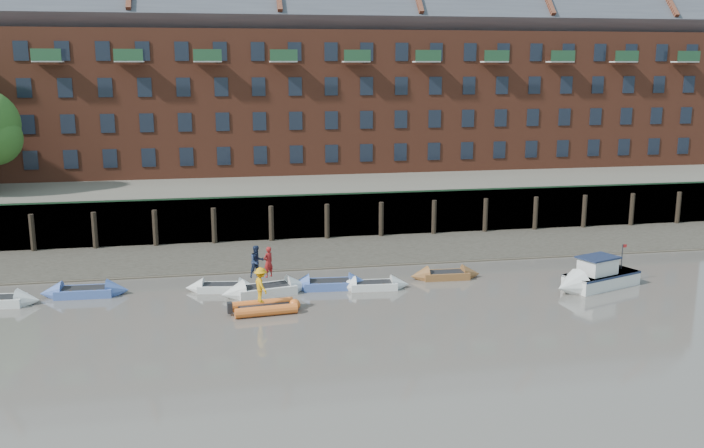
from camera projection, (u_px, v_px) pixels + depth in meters
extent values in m
plane|color=#5F5952|center=(358.00, 354.00, 32.52)|extent=(220.00, 220.00, 0.00)
cube|color=#3D382F|center=(306.00, 253.00, 49.81)|extent=(110.00, 8.00, 0.50)
cube|color=#4C4336|center=(313.00, 267.00, 46.55)|extent=(110.00, 1.60, 0.10)
cube|color=#2D2A26|center=(298.00, 217.00, 53.70)|extent=(110.00, 0.80, 3.20)
cylinder|color=black|center=(32.00, 233.00, 49.88)|extent=(0.36, 0.36, 2.60)
cylinder|color=black|center=(95.00, 231.00, 50.60)|extent=(0.36, 0.36, 2.60)
cylinder|color=black|center=(155.00, 229.00, 51.33)|extent=(0.36, 0.36, 2.60)
cylinder|color=black|center=(214.00, 226.00, 52.05)|extent=(0.36, 0.36, 2.60)
cylinder|color=black|center=(271.00, 224.00, 52.78)|extent=(0.36, 0.36, 2.60)
cylinder|color=black|center=(327.00, 222.00, 53.51)|extent=(0.36, 0.36, 2.60)
cylinder|color=black|center=(381.00, 220.00, 54.23)|extent=(0.36, 0.36, 2.60)
cylinder|color=black|center=(434.00, 218.00, 54.96)|extent=(0.36, 0.36, 2.60)
cylinder|color=black|center=(485.00, 216.00, 55.68)|extent=(0.36, 0.36, 2.60)
cylinder|color=black|center=(535.00, 214.00, 56.41)|extent=(0.36, 0.36, 2.60)
cylinder|color=black|center=(584.00, 212.00, 57.14)|extent=(0.36, 0.36, 2.60)
cylinder|color=black|center=(632.00, 210.00, 57.86)|extent=(0.36, 0.36, 2.60)
cylinder|color=black|center=(678.00, 208.00, 58.59)|extent=(0.36, 0.36, 2.60)
cube|color=#264C2D|center=(298.00, 195.00, 53.07)|extent=(110.00, 0.06, 0.10)
cube|color=#5E594D|center=(281.00, 187.00, 66.77)|extent=(110.00, 28.00, 3.20)
cube|color=brown|center=(278.00, 101.00, 66.13)|extent=(80.00, 10.00, 12.00)
cube|color=#42444C|center=(276.00, 17.00, 64.62)|extent=(80.60, 15.56, 15.56)
cube|color=black|center=(31.00, 160.00, 58.56)|extent=(1.10, 0.12, 1.50)
cube|color=black|center=(71.00, 159.00, 59.11)|extent=(1.10, 0.12, 1.50)
cube|color=black|center=(110.00, 158.00, 59.65)|extent=(1.10, 0.12, 1.50)
cube|color=black|center=(149.00, 158.00, 60.20)|extent=(1.10, 0.12, 1.50)
cube|color=black|center=(187.00, 157.00, 60.74)|extent=(1.10, 0.12, 1.50)
cube|color=black|center=(224.00, 156.00, 61.29)|extent=(1.10, 0.12, 1.50)
cube|color=black|center=(260.00, 155.00, 61.83)|extent=(1.10, 0.12, 1.50)
cube|color=black|center=(296.00, 154.00, 62.37)|extent=(1.10, 0.12, 1.50)
cube|color=black|center=(332.00, 154.00, 62.92)|extent=(1.10, 0.12, 1.50)
cube|color=black|center=(366.00, 153.00, 63.46)|extent=(1.10, 0.12, 1.50)
cube|color=black|center=(400.00, 152.00, 64.01)|extent=(1.10, 0.12, 1.50)
cube|color=black|center=(434.00, 151.00, 64.55)|extent=(1.10, 0.12, 1.50)
cube|color=black|center=(467.00, 151.00, 65.10)|extent=(1.10, 0.12, 1.50)
cube|color=black|center=(499.00, 150.00, 65.64)|extent=(1.10, 0.12, 1.50)
cube|color=black|center=(531.00, 149.00, 66.19)|extent=(1.10, 0.12, 1.50)
cube|color=black|center=(563.00, 148.00, 66.73)|extent=(1.10, 0.12, 1.50)
cube|color=black|center=(593.00, 148.00, 67.27)|extent=(1.10, 0.12, 1.50)
cube|color=black|center=(624.00, 147.00, 67.82)|extent=(1.10, 0.12, 1.50)
cube|color=black|center=(654.00, 146.00, 68.36)|extent=(1.10, 0.12, 1.50)
cube|color=black|center=(683.00, 146.00, 68.91)|extent=(1.10, 0.12, 1.50)
cube|color=black|center=(28.00, 124.00, 57.97)|extent=(1.10, 0.12, 1.50)
cube|color=black|center=(68.00, 124.00, 58.52)|extent=(1.10, 0.12, 1.50)
cube|color=black|center=(108.00, 123.00, 59.06)|extent=(1.10, 0.12, 1.50)
cube|color=black|center=(147.00, 123.00, 59.61)|extent=(1.10, 0.12, 1.50)
cube|color=black|center=(185.00, 122.00, 60.15)|extent=(1.10, 0.12, 1.50)
cube|color=black|center=(223.00, 122.00, 60.70)|extent=(1.10, 0.12, 1.50)
cube|color=black|center=(259.00, 121.00, 61.24)|extent=(1.10, 0.12, 1.50)
cube|color=black|center=(296.00, 121.00, 61.79)|extent=(1.10, 0.12, 1.50)
cube|color=black|center=(331.00, 120.00, 62.33)|extent=(1.10, 0.12, 1.50)
cube|color=black|center=(366.00, 120.00, 62.87)|extent=(1.10, 0.12, 1.50)
cube|color=black|center=(401.00, 119.00, 63.42)|extent=(1.10, 0.12, 1.50)
cube|color=black|center=(435.00, 119.00, 63.96)|extent=(1.10, 0.12, 1.50)
cube|color=black|center=(468.00, 118.00, 64.51)|extent=(1.10, 0.12, 1.50)
cube|color=black|center=(501.00, 118.00, 65.05)|extent=(1.10, 0.12, 1.50)
cube|color=black|center=(533.00, 117.00, 65.60)|extent=(1.10, 0.12, 1.50)
cube|color=black|center=(564.00, 117.00, 66.14)|extent=(1.10, 0.12, 1.50)
cube|color=black|center=(596.00, 117.00, 66.69)|extent=(1.10, 0.12, 1.50)
cube|color=black|center=(626.00, 116.00, 67.23)|extent=(1.10, 0.12, 1.50)
cube|color=black|center=(656.00, 116.00, 67.77)|extent=(1.10, 0.12, 1.50)
cube|color=black|center=(686.00, 115.00, 68.32)|extent=(1.10, 0.12, 1.50)
cube|color=black|center=(24.00, 88.00, 57.39)|extent=(1.10, 0.12, 1.50)
cube|color=black|center=(65.00, 88.00, 57.93)|extent=(1.10, 0.12, 1.50)
cube|color=black|center=(105.00, 88.00, 58.47)|extent=(1.10, 0.12, 1.50)
cube|color=black|center=(145.00, 87.00, 59.02)|extent=(1.10, 0.12, 1.50)
cube|color=black|center=(183.00, 87.00, 59.56)|extent=(1.10, 0.12, 1.50)
cube|color=black|center=(221.00, 87.00, 60.11)|extent=(1.10, 0.12, 1.50)
cube|color=black|center=(259.00, 87.00, 60.65)|extent=(1.10, 0.12, 1.50)
cube|color=black|center=(295.00, 87.00, 61.20)|extent=(1.10, 0.12, 1.50)
cube|color=black|center=(331.00, 86.00, 61.74)|extent=(1.10, 0.12, 1.50)
cube|color=black|center=(367.00, 86.00, 62.29)|extent=(1.10, 0.12, 1.50)
cube|color=black|center=(401.00, 86.00, 62.83)|extent=(1.10, 0.12, 1.50)
cube|color=black|center=(435.00, 86.00, 63.37)|extent=(1.10, 0.12, 1.50)
cube|color=black|center=(469.00, 86.00, 63.92)|extent=(1.10, 0.12, 1.50)
cube|color=black|center=(502.00, 85.00, 64.46)|extent=(1.10, 0.12, 1.50)
cube|color=black|center=(534.00, 85.00, 65.01)|extent=(1.10, 0.12, 1.50)
cube|color=black|center=(566.00, 85.00, 65.55)|extent=(1.10, 0.12, 1.50)
cube|color=black|center=(598.00, 85.00, 66.10)|extent=(1.10, 0.12, 1.50)
cube|color=black|center=(629.00, 85.00, 66.64)|extent=(1.10, 0.12, 1.50)
cube|color=black|center=(659.00, 85.00, 67.19)|extent=(1.10, 0.12, 1.50)
cube|color=black|center=(689.00, 84.00, 67.73)|extent=(1.10, 0.12, 1.50)
cube|color=black|center=(21.00, 51.00, 56.80)|extent=(1.10, 0.12, 1.50)
cube|color=black|center=(62.00, 51.00, 57.34)|extent=(1.10, 0.12, 1.50)
cube|color=black|center=(103.00, 51.00, 57.89)|extent=(1.10, 0.12, 1.50)
cube|color=black|center=(143.00, 51.00, 58.43)|extent=(1.10, 0.12, 1.50)
cube|color=black|center=(182.00, 51.00, 58.97)|extent=(1.10, 0.12, 1.50)
cube|color=black|center=(220.00, 51.00, 59.52)|extent=(1.10, 0.12, 1.50)
cube|color=black|center=(258.00, 51.00, 60.06)|extent=(1.10, 0.12, 1.50)
cube|color=black|center=(295.00, 52.00, 60.61)|extent=(1.10, 0.12, 1.50)
cube|color=black|center=(331.00, 52.00, 61.15)|extent=(1.10, 0.12, 1.50)
cube|color=black|center=(367.00, 52.00, 61.70)|extent=(1.10, 0.12, 1.50)
cube|color=black|center=(402.00, 52.00, 62.24)|extent=(1.10, 0.12, 1.50)
cube|color=black|center=(436.00, 52.00, 62.79)|extent=(1.10, 0.12, 1.50)
cube|color=black|center=(470.00, 52.00, 63.33)|extent=(1.10, 0.12, 1.50)
cube|color=black|center=(503.00, 52.00, 63.87)|extent=(1.10, 0.12, 1.50)
cube|color=black|center=(536.00, 52.00, 64.42)|extent=(1.10, 0.12, 1.50)
cube|color=black|center=(568.00, 52.00, 64.96)|extent=(1.10, 0.12, 1.50)
cube|color=black|center=(600.00, 53.00, 65.51)|extent=(1.10, 0.12, 1.50)
cube|color=black|center=(631.00, 53.00, 66.05)|extent=(1.10, 0.12, 1.50)
cube|color=black|center=(662.00, 53.00, 66.60)|extent=(1.10, 0.12, 1.50)
cube|color=black|center=(692.00, 53.00, 67.14)|extent=(1.10, 0.12, 1.50)
cone|color=silver|center=(29.00, 300.00, 39.16)|extent=(1.26, 1.43, 1.34)
cube|color=#445FAA|center=(85.00, 292.00, 40.61)|extent=(3.05, 1.46, 0.47)
cone|color=#445FAA|center=(118.00, 290.00, 40.87)|extent=(1.21, 1.39, 1.36)
cone|color=#445FAA|center=(51.00, 293.00, 40.34)|extent=(1.21, 1.39, 1.36)
cube|color=black|center=(84.00, 288.00, 40.56)|extent=(2.54, 1.10, 0.06)
cube|color=silver|center=(221.00, 287.00, 41.52)|extent=(2.69, 1.50, 0.40)
cone|color=silver|center=(248.00, 287.00, 41.58)|extent=(1.15, 1.28, 1.15)
cone|color=silver|center=(195.00, 288.00, 41.45)|extent=(1.15, 1.28, 1.15)
cube|color=black|center=(221.00, 284.00, 41.48)|extent=(2.23, 1.16, 0.06)
cube|color=silver|center=(266.00, 290.00, 40.90)|extent=(3.42, 2.05, 0.50)
cone|color=silver|center=(298.00, 286.00, 41.58)|extent=(1.50, 1.66, 1.44)
cone|color=silver|center=(233.00, 294.00, 40.21)|extent=(1.50, 1.66, 1.44)
cube|color=black|center=(266.00, 286.00, 40.85)|extent=(2.82, 1.59, 0.06)
cube|color=#445FAA|center=(329.00, 284.00, 41.99)|extent=(3.02, 1.52, 0.46)
cone|color=#445FAA|center=(359.00, 283.00, 42.20)|extent=(1.23, 1.40, 1.33)
cone|color=#445FAA|center=(299.00, 285.00, 41.79)|extent=(1.23, 1.40, 1.33)
cube|color=black|center=(329.00, 281.00, 41.95)|extent=(2.51, 1.15, 0.06)
cube|color=silver|center=(373.00, 285.00, 41.91)|extent=(2.68, 1.36, 0.41)
cone|color=silver|center=(400.00, 284.00, 42.07)|extent=(1.09, 1.24, 1.17)
cone|color=silver|center=(347.00, 286.00, 41.74)|extent=(1.09, 1.24, 1.17)
cube|color=black|center=(373.00, 282.00, 41.87)|extent=(2.22, 1.04, 0.06)
cube|color=brown|center=(445.00, 275.00, 43.92)|extent=(2.75, 1.33, 0.42)
cone|color=brown|center=(471.00, 274.00, 44.14)|extent=(1.10, 1.26, 1.22)
cone|color=brown|center=(419.00, 276.00, 43.69)|extent=(1.10, 1.26, 1.22)
cube|color=black|center=(445.00, 272.00, 43.88)|extent=(2.29, 1.01, 0.06)
cylinder|color=orange|center=(262.00, 304.00, 38.44)|extent=(3.19, 0.84, 0.52)
cylinder|color=orange|center=(266.00, 311.00, 37.41)|extent=(3.19, 0.84, 0.52)
sphere|color=orange|center=(295.00, 305.00, 38.36)|extent=(0.60, 0.60, 0.60)
cube|color=black|center=(264.00, 307.00, 37.92)|extent=(2.71, 1.16, 0.18)
cube|color=silver|center=(601.00, 280.00, 42.31)|extent=(4.80, 3.23, 0.81)
cone|color=silver|center=(568.00, 286.00, 41.00)|extent=(2.05, 2.22, 1.81)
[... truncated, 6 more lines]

